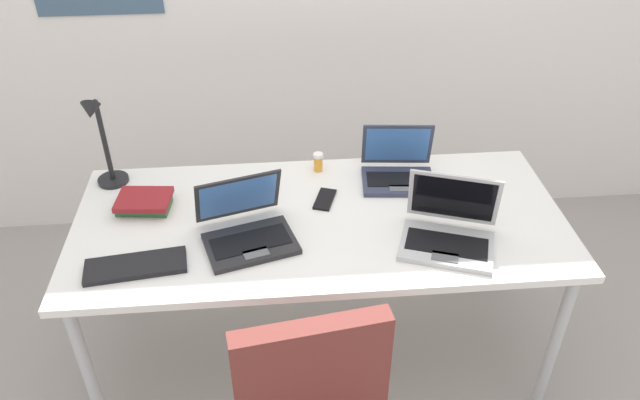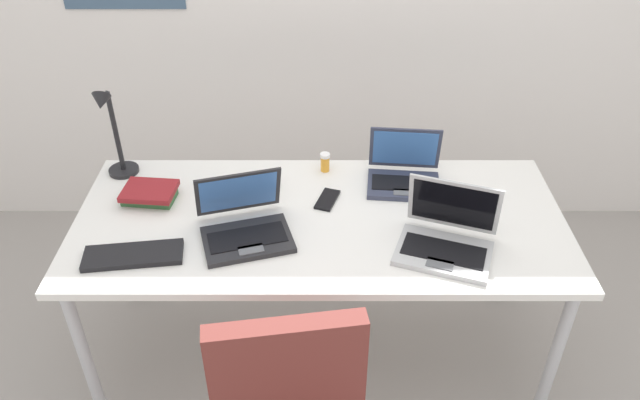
# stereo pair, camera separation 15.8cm
# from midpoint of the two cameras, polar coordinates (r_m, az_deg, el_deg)

# --- Properties ---
(ground_plane) EXTENTS (12.00, 12.00, 0.00)m
(ground_plane) POSITION_cam_midpoint_polar(r_m,az_deg,el_deg) (2.79, 1.67, -13.88)
(ground_plane) COLOR gray
(desk) EXTENTS (1.80, 0.80, 0.74)m
(desk) POSITION_cam_midpoint_polar(r_m,az_deg,el_deg) (2.31, 1.96, -2.81)
(desk) COLOR white
(desk) RESTS_ON ground_plane
(desk_lamp) EXTENTS (0.12, 0.18, 0.40)m
(desk_lamp) POSITION_cam_midpoint_polar(r_m,az_deg,el_deg) (2.51, -16.81, 5.81)
(desk_lamp) COLOR black
(desk_lamp) RESTS_ON desk
(laptop_by_keyboard) EXTENTS (0.30, 0.26, 0.21)m
(laptop_by_keyboard) POSITION_cam_midpoint_polar(r_m,az_deg,el_deg) (2.48, 9.52, 2.35)
(laptop_by_keyboard) COLOR #33384C
(laptop_by_keyboard) RESTS_ON desk
(laptop_far_corner) EXTENTS (0.37, 0.36, 0.22)m
(laptop_far_corner) POSITION_cam_midpoint_polar(r_m,az_deg,el_deg) (2.18, -4.89, -2.33)
(laptop_far_corner) COLOR #232326
(laptop_far_corner) RESTS_ON desk
(laptop_back_left) EXTENTS (0.38, 0.35, 0.23)m
(laptop_back_left) POSITION_cam_midpoint_polar(r_m,az_deg,el_deg) (2.17, 13.61, -3.47)
(laptop_back_left) COLOR #B7BABC
(laptop_back_left) RESTS_ON desk
(external_keyboard) EXTENTS (0.34, 0.16, 0.02)m
(external_keyboard) POSITION_cam_midpoint_polar(r_m,az_deg,el_deg) (2.17, -14.80, -4.99)
(external_keyboard) COLOR black
(external_keyboard) RESTS_ON desk
(computer_mouse) EXTENTS (0.08, 0.11, 0.03)m
(computer_mouse) POSITION_cam_midpoint_polar(r_m,az_deg,el_deg) (2.43, -2.70, 1.48)
(computer_mouse) COLOR black
(computer_mouse) RESTS_ON desk
(cell_phone) EXTENTS (0.10, 0.15, 0.01)m
(cell_phone) POSITION_cam_midpoint_polar(r_m,az_deg,el_deg) (2.36, 2.59, -0.01)
(cell_phone) COLOR black
(cell_phone) RESTS_ON desk
(pill_bottle) EXTENTS (0.04, 0.04, 0.08)m
(pill_bottle) POSITION_cam_midpoint_polar(r_m,az_deg,el_deg) (2.52, 2.26, 3.47)
(pill_bottle) COLOR gold
(pill_bottle) RESTS_ON desk
(book_stack) EXTENTS (0.21, 0.17, 0.05)m
(book_stack) POSITION_cam_midpoint_polar(r_m,az_deg,el_deg) (2.42, -13.62, 0.51)
(book_stack) COLOR #336638
(book_stack) RESTS_ON desk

